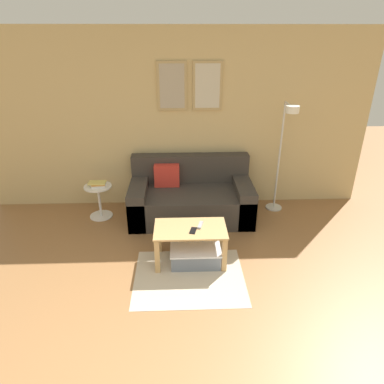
{
  "coord_description": "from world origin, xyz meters",
  "views": [
    {
      "loc": [
        0.03,
        -1.42,
        2.47
      ],
      "look_at": [
        0.16,
        2.0,
        0.85
      ],
      "focal_mm": 32.0,
      "sensor_mm": 36.0,
      "label": 1
    }
  ],
  "objects_px": {
    "side_table": "(99,198)",
    "cell_phone": "(193,230)",
    "book_stack": "(98,184)",
    "floor_lamp": "(284,146)",
    "remote_control": "(200,225)",
    "coffee_table": "(190,235)",
    "storage_bin": "(195,254)",
    "couch": "(191,198)"
  },
  "relations": [
    {
      "from": "side_table",
      "to": "cell_phone",
      "type": "bearing_deg",
      "value": -42.1
    },
    {
      "from": "book_stack",
      "to": "side_table",
      "type": "bearing_deg",
      "value": -143.08
    },
    {
      "from": "floor_lamp",
      "to": "book_stack",
      "type": "height_order",
      "value": "floor_lamp"
    },
    {
      "from": "floor_lamp",
      "to": "remote_control",
      "type": "height_order",
      "value": "floor_lamp"
    },
    {
      "from": "floor_lamp",
      "to": "coffee_table",
      "type": "bearing_deg",
      "value": -139.95
    },
    {
      "from": "book_stack",
      "to": "remote_control",
      "type": "distance_m",
      "value": 1.75
    },
    {
      "from": "storage_bin",
      "to": "cell_phone",
      "type": "bearing_deg",
      "value": -121.85
    },
    {
      "from": "floor_lamp",
      "to": "book_stack",
      "type": "relative_size",
      "value": 6.73
    },
    {
      "from": "book_stack",
      "to": "remote_control",
      "type": "height_order",
      "value": "book_stack"
    },
    {
      "from": "side_table",
      "to": "couch",
      "type": "bearing_deg",
      "value": -0.52
    },
    {
      "from": "couch",
      "to": "storage_bin",
      "type": "relative_size",
      "value": 2.95
    },
    {
      "from": "coffee_table",
      "to": "remote_control",
      "type": "distance_m",
      "value": 0.17
    },
    {
      "from": "coffee_table",
      "to": "book_stack",
      "type": "distance_m",
      "value": 1.7
    },
    {
      "from": "storage_bin",
      "to": "floor_lamp",
      "type": "bearing_deg",
      "value": 41.76
    },
    {
      "from": "book_stack",
      "to": "remote_control",
      "type": "xyz_separation_m",
      "value": [
        1.38,
        -1.08,
        -0.06
      ]
    },
    {
      "from": "couch",
      "to": "book_stack",
      "type": "height_order",
      "value": "couch"
    },
    {
      "from": "remote_control",
      "to": "couch",
      "type": "bearing_deg",
      "value": 109.61
    },
    {
      "from": "coffee_table",
      "to": "cell_phone",
      "type": "distance_m",
      "value": 0.12
    },
    {
      "from": "side_table",
      "to": "coffee_table",
      "type": "bearing_deg",
      "value": -41.24
    },
    {
      "from": "storage_bin",
      "to": "floor_lamp",
      "type": "relative_size",
      "value": 0.36
    },
    {
      "from": "book_stack",
      "to": "cell_phone",
      "type": "height_order",
      "value": "book_stack"
    },
    {
      "from": "coffee_table",
      "to": "storage_bin",
      "type": "height_order",
      "value": "coffee_table"
    },
    {
      "from": "book_stack",
      "to": "cell_phone",
      "type": "relative_size",
      "value": 1.72
    },
    {
      "from": "coffee_table",
      "to": "remote_control",
      "type": "relative_size",
      "value": 5.49
    },
    {
      "from": "storage_bin",
      "to": "cell_phone",
      "type": "distance_m",
      "value": 0.35
    },
    {
      "from": "couch",
      "to": "floor_lamp",
      "type": "bearing_deg",
      "value": 0.48
    },
    {
      "from": "couch",
      "to": "book_stack",
      "type": "distance_m",
      "value": 1.33
    },
    {
      "from": "coffee_table",
      "to": "book_stack",
      "type": "xyz_separation_m",
      "value": [
        -1.27,
        1.12,
        0.17
      ]
    },
    {
      "from": "storage_bin",
      "to": "floor_lamp",
      "type": "xyz_separation_m",
      "value": [
        1.27,
        1.13,
        0.94
      ]
    },
    {
      "from": "side_table",
      "to": "remote_control",
      "type": "distance_m",
      "value": 1.76
    },
    {
      "from": "book_stack",
      "to": "remote_control",
      "type": "bearing_deg",
      "value": -37.87
    },
    {
      "from": "storage_bin",
      "to": "side_table",
      "type": "xyz_separation_m",
      "value": [
        -1.33,
        1.13,
        0.19
      ]
    },
    {
      "from": "floor_lamp",
      "to": "side_table",
      "type": "bearing_deg",
      "value": 179.97
    },
    {
      "from": "floor_lamp",
      "to": "storage_bin",
      "type": "bearing_deg",
      "value": -138.24
    },
    {
      "from": "book_stack",
      "to": "floor_lamp",
      "type": "bearing_deg",
      "value": -0.16
    },
    {
      "from": "coffee_table",
      "to": "floor_lamp",
      "type": "distance_m",
      "value": 1.87
    },
    {
      "from": "floor_lamp",
      "to": "cell_phone",
      "type": "height_order",
      "value": "floor_lamp"
    },
    {
      "from": "couch",
      "to": "side_table",
      "type": "distance_m",
      "value": 1.31
    },
    {
      "from": "floor_lamp",
      "to": "side_table",
      "type": "height_order",
      "value": "floor_lamp"
    },
    {
      "from": "couch",
      "to": "remote_control",
      "type": "xyz_separation_m",
      "value": [
        0.08,
        -1.06,
        0.17
      ]
    },
    {
      "from": "book_stack",
      "to": "cell_phone",
      "type": "xyz_separation_m",
      "value": [
        1.3,
        -1.18,
        -0.07
      ]
    },
    {
      "from": "couch",
      "to": "storage_bin",
      "type": "xyz_separation_m",
      "value": [
        0.02,
        -1.12,
        -0.18
      ]
    }
  ]
}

